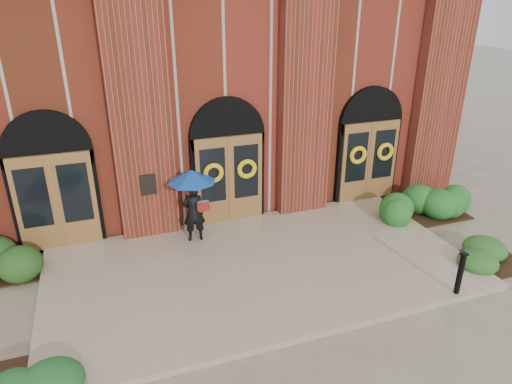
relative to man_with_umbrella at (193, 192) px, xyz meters
name	(u,v)px	position (x,y,z in m)	size (l,w,h in m)	color
ground	(263,273)	(1.22, -1.90, -1.53)	(90.00, 90.00, 0.00)	gray
landing	(261,267)	(1.22, -1.75, -1.46)	(10.00, 5.30, 0.15)	tan
church_building	(182,71)	(1.22, 6.89, 1.97)	(16.20, 12.53, 7.00)	maroon
man_with_umbrella	(193,192)	(0.00, 0.00, 0.00)	(1.34, 1.34, 1.98)	black
metal_post	(460,272)	(4.87, -4.25, -0.85)	(0.15, 0.15, 1.01)	black
hedge_wall_right	(411,205)	(6.42, -0.58, -1.12)	(3.18, 1.27, 0.82)	#1F591F
hedge_front_left	(18,375)	(-3.88, -3.75, -1.28)	(1.45, 1.24, 0.51)	#1B4F1E
hedge_front_right	(493,254)	(6.78, -3.35, -1.29)	(1.37, 1.18, 0.49)	#26511D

